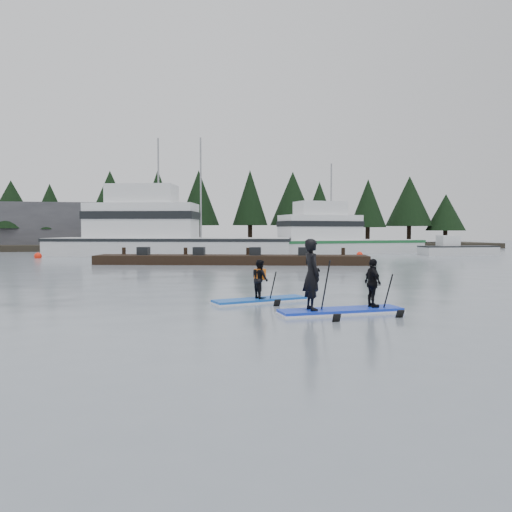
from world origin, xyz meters
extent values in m
plane|color=slate|center=(0.00, 0.00, 0.00)|extent=(160.00, 160.00, 0.00)
cube|color=#2D281E|center=(0.00, 42.00, 0.30)|extent=(70.00, 8.00, 0.60)
cube|color=#4C4C51|center=(-14.00, 44.00, 2.50)|extent=(18.00, 6.00, 5.00)
cube|color=silver|center=(-3.04, 29.31, 0.13)|extent=(20.62, 10.15, 2.65)
cube|color=white|center=(-5.36, 29.89, 2.89)|extent=(9.64, 6.02, 2.87)
cylinder|color=gray|center=(-4.01, 29.55, 5.61)|extent=(0.14, 0.14, 8.31)
cube|color=silver|center=(12.06, 30.17, 0.11)|extent=(16.00, 6.73, 2.22)
cube|color=white|center=(10.22, 29.89, 2.33)|extent=(7.38, 4.21, 2.22)
cylinder|color=gray|center=(11.29, 30.05, 4.66)|extent=(0.14, 0.14, 6.87)
cube|color=silver|center=(21.07, 25.41, 0.38)|extent=(6.52, 1.96, 0.76)
cube|color=black|center=(0.52, 17.44, 0.28)|extent=(16.83, 6.00, 0.56)
sphere|color=#FD230C|center=(-2.32, 21.05, 0.00)|extent=(0.59, 0.59, 0.59)
sphere|color=#FD230C|center=(11.83, 24.55, 0.00)|extent=(0.49, 0.49, 0.49)
sphere|color=#FD230C|center=(-12.92, 26.55, 0.00)|extent=(0.54, 0.54, 0.54)
cube|color=blue|center=(-0.76, 1.17, 0.05)|extent=(2.93, 1.47, 0.11)
imported|color=black|center=(-0.76, 1.17, 0.68)|extent=(0.57, 0.66, 1.15)
cube|color=orange|center=(-0.76, 1.17, 0.82)|extent=(0.34, 0.28, 0.32)
cylinder|color=black|center=(-0.46, 1.03, 0.21)|extent=(0.16, 0.86, 1.45)
cube|color=#1534CB|center=(0.90, -1.14, 0.06)|extent=(3.27, 1.04, 0.11)
imported|color=black|center=(0.10, -1.21, 1.01)|extent=(0.49, 0.69, 1.79)
cylinder|color=black|center=(0.37, -1.41, 0.57)|extent=(0.08, 0.99, 1.68)
imported|color=black|center=(1.80, -1.06, 0.75)|extent=(0.37, 0.77, 1.27)
cylinder|color=black|center=(2.07, -1.25, 0.29)|extent=(0.08, 0.88, 1.50)
camera|label=1|loc=(-3.50, -13.18, 2.12)|focal=35.00mm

